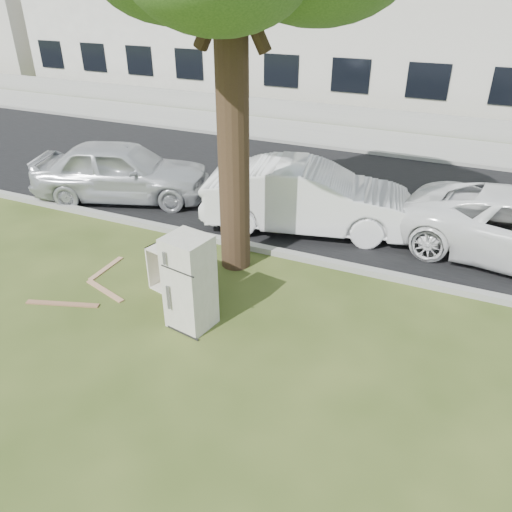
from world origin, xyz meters
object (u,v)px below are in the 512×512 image
at_px(fridge, 190,283).
at_px(car_left, 122,171).
at_px(cabinet, 181,270).
at_px(car_center, 308,197).

height_order(fridge, car_left, fridge).
height_order(cabinet, car_center, car_center).
bearing_deg(car_left, car_center, -106.22).
distance_m(fridge, cabinet, 1.06).
xyz_separation_m(cabinet, car_center, (1.17, 3.21, 0.32)).
xyz_separation_m(car_center, car_left, (-4.63, -0.22, -0.01)).
distance_m(fridge, car_left, 5.56).
bearing_deg(cabinet, car_left, 153.21).
relative_size(car_center, car_left, 1.05).
bearing_deg(fridge, car_center, 92.81).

